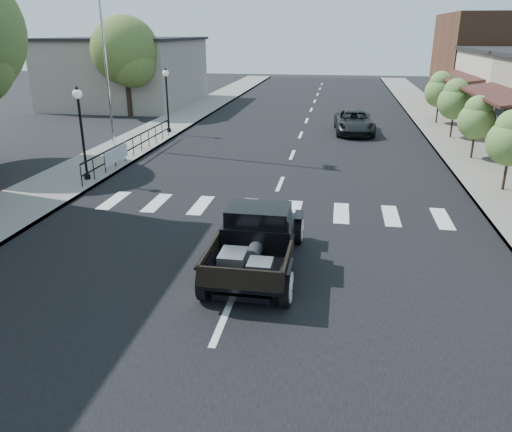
# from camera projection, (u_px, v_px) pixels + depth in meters

# --- Properties ---
(ground) EXTENTS (120.00, 120.00, 0.00)m
(ground) POSITION_uv_depth(u_px,v_px,m) (249.00, 260.00, 13.18)
(ground) COLOR black
(ground) RESTS_ON ground
(road) EXTENTS (14.00, 80.00, 0.02)m
(road) POSITION_uv_depth(u_px,v_px,m) (298.00, 142.00, 27.05)
(road) COLOR black
(road) RESTS_ON ground
(road_markings) EXTENTS (12.00, 60.00, 0.06)m
(road_markings) POSITION_uv_depth(u_px,v_px,m) (288.00, 165.00, 22.43)
(road_markings) COLOR silver
(road_markings) RESTS_ON ground
(sidewalk_left) EXTENTS (3.00, 80.00, 0.15)m
(sidewalk_left) POSITION_uv_depth(u_px,v_px,m) (148.00, 136.00, 28.33)
(sidewalk_left) COLOR gray
(sidewalk_left) RESTS_ON ground
(sidewalk_right) EXTENTS (3.00, 80.00, 0.15)m
(sidewalk_right) POSITION_uv_depth(u_px,v_px,m) (462.00, 147.00, 25.72)
(sidewalk_right) COLOR gray
(sidewalk_right) RESTS_ON ground
(low_building_left) EXTENTS (10.00, 12.00, 5.00)m
(low_building_left) POSITION_uv_depth(u_px,v_px,m) (128.00, 73.00, 40.50)
(low_building_left) COLOR gray
(low_building_left) RESTS_ON ground
(railing) EXTENTS (0.08, 10.00, 1.00)m
(railing) POSITION_uv_depth(u_px,v_px,m) (133.00, 146.00, 23.32)
(railing) COLOR black
(railing) RESTS_ON sidewalk_left
(banner) EXTENTS (0.04, 2.20, 0.60)m
(banner) POSITION_uv_depth(u_px,v_px,m) (117.00, 160.00, 21.53)
(banner) COLOR silver
(banner) RESTS_ON sidewalk_left
(lamp_post_b) EXTENTS (0.36, 0.36, 3.61)m
(lamp_post_b) POSITION_uv_depth(u_px,v_px,m) (82.00, 134.00, 19.21)
(lamp_post_b) COLOR black
(lamp_post_b) RESTS_ON sidewalk_left
(lamp_post_c) EXTENTS (0.36, 0.36, 3.61)m
(lamp_post_c) POSITION_uv_depth(u_px,v_px,m) (167.00, 100.00, 28.46)
(lamp_post_c) COLOR black
(lamp_post_c) RESTS_ON sidewalk_left
(flagpole) EXTENTS (0.12, 0.12, 12.91)m
(flagpole) POSITION_uv_depth(u_px,v_px,m) (101.00, 10.00, 23.39)
(flagpole) COLOR silver
(flagpole) RESTS_ON sidewalk_left
(big_tree_far) EXTENTS (4.59, 4.59, 6.74)m
(big_tree_far) POSITION_uv_depth(u_px,v_px,m) (126.00, 67.00, 34.27)
(big_tree_far) COLOR #4E652B
(big_tree_far) RESTS_ON ground
(small_tree_b) EXTENTS (1.70, 1.70, 2.84)m
(small_tree_b) POSITION_uv_depth(u_px,v_px,m) (509.00, 152.00, 18.05)
(small_tree_b) COLOR #577E39
(small_tree_b) RESTS_ON sidewalk_right
(small_tree_c) EXTENTS (1.64, 1.64, 2.74)m
(small_tree_c) POSITION_uv_depth(u_px,v_px,m) (475.00, 128.00, 22.68)
(small_tree_c) COLOR #577E39
(small_tree_c) RESTS_ON sidewalk_right
(small_tree_d) EXTENTS (1.83, 1.83, 3.05)m
(small_tree_d) POSITION_uv_depth(u_px,v_px,m) (454.00, 109.00, 27.15)
(small_tree_d) COLOR #577E39
(small_tree_d) RESTS_ON sidewalk_right
(small_tree_e) EXTENTS (1.86, 1.86, 3.09)m
(small_tree_e) POSITION_uv_depth(u_px,v_px,m) (439.00, 98.00, 31.45)
(small_tree_e) COLOR #577E39
(small_tree_e) RESTS_ON sidewalk_right
(hotrod_pickup) EXTENTS (2.24, 4.77, 1.65)m
(hotrod_pickup) POSITION_uv_depth(u_px,v_px,m) (257.00, 239.00, 12.38)
(hotrod_pickup) COLOR black
(hotrod_pickup) RESTS_ON ground
(second_car) EXTENTS (2.43, 4.80, 1.30)m
(second_car) POSITION_uv_depth(u_px,v_px,m) (354.00, 122.00, 29.23)
(second_car) COLOR black
(second_car) RESTS_ON ground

